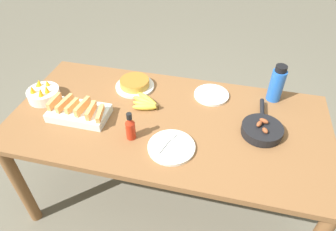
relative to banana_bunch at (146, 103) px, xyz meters
name	(u,v)px	position (x,y,z in m)	size (l,w,h in m)	color
ground_plane	(168,195)	(0.15, -0.09, -0.76)	(14.00, 14.00, 0.00)	#666051
dining_table	(168,131)	(0.15, -0.09, -0.11)	(1.79, 0.87, 0.74)	brown
banana_bunch	(146,103)	(0.00, 0.00, 0.00)	(0.19, 0.18, 0.04)	gold
melon_tray	(79,112)	(-0.34, -0.18, 0.01)	(0.33, 0.19, 0.10)	silver
skillet	(262,129)	(0.66, -0.08, 0.01)	(0.22, 0.36, 0.08)	black
frittata_plate_center	(135,84)	(-0.13, 0.16, 0.01)	(0.25, 0.25, 0.06)	silver
empty_plate_near_front	(171,147)	(0.22, -0.30, -0.01)	(0.24, 0.24, 0.02)	silver
empty_plate_far_left	(211,95)	(0.36, 0.19, -0.01)	(0.21, 0.21, 0.02)	silver
fruit_bowl_mango	(43,94)	(-0.63, -0.08, 0.02)	(0.19, 0.19, 0.12)	silver
water_bottle	(277,84)	(0.73, 0.25, 0.09)	(0.08, 0.08, 0.23)	blue
hot_sauce_bottle	(130,127)	(0.00, -0.27, 0.05)	(0.05, 0.05, 0.16)	#B72814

